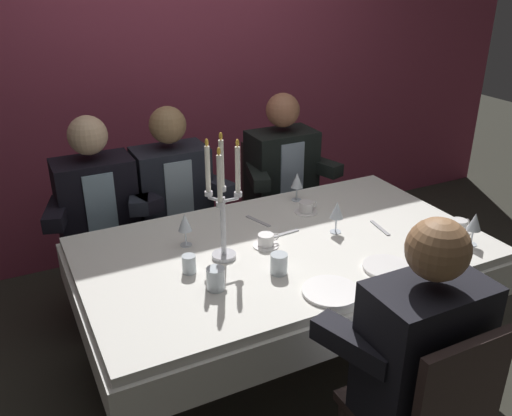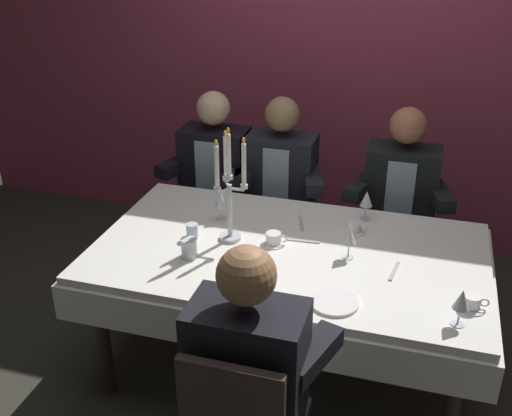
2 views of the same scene
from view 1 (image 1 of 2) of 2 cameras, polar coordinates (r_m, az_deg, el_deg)
The scene contains 23 objects.
ground_plane at distance 3.02m, azimuth 2.67°, elevation -16.28°, with size 12.00×12.00×0.00m, color #313028.
back_wall at distance 3.87m, azimuth -9.35°, elevation 14.98°, with size 6.00×0.12×2.70m, color #92364D.
dining_table at distance 2.66m, azimuth 2.93°, elevation -6.09°, with size 1.94×1.14×0.74m.
candelabra at distance 2.37m, azimuth -3.52°, elevation 0.36°, with size 0.15×0.17×0.59m.
dinner_plate_0 at distance 2.26m, azimuth 7.85°, elevation -8.65°, with size 0.24×0.24×0.01m, color white.
dinner_plate_1 at distance 2.47m, azimuth 13.53°, elevation -6.03°, with size 0.21×0.21×0.01m, color white.
wine_glass_0 at distance 2.56m, azimuth -7.46°, elevation -1.62°, with size 0.07×0.07×0.16m.
wine_glass_1 at distance 2.69m, azimuth 8.45°, elevation -0.28°, with size 0.07×0.07×0.16m.
wine_glass_2 at distance 2.74m, azimuth 21.94°, elevation -1.46°, with size 0.07×0.07×0.16m.
wine_glass_3 at distance 3.03m, azimuth 4.32°, elevation 2.81°, with size 0.07×0.07×0.16m.
water_tumbler_0 at distance 2.25m, azimuth -4.25°, elevation -7.41°, with size 0.08×0.08×0.10m, color silver.
water_tumbler_1 at distance 2.37m, azimuth -7.03°, elevation -5.85°, with size 0.06×0.06×0.08m, color silver.
water_tumbler_2 at distance 2.35m, azimuth 2.42°, elevation -5.86°, with size 0.07×0.07×0.09m, color silver.
coffee_cup_0 at distance 2.89m, azimuth 20.50°, elevation -1.78°, with size 0.13×0.12×0.06m.
coffee_cup_1 at distance 2.57m, azimuth 1.07°, elevation -3.46°, with size 0.13×0.12×0.06m.
coffee_cup_2 at distance 2.92m, azimuth 5.28°, elevation 0.03°, with size 0.13×0.12×0.06m.
fork_0 at distance 2.81m, azimuth 12.85°, elevation -2.04°, with size 0.17×0.02×0.01m, color #B7B7BC.
spoon_1 at distance 2.81m, azimuth 0.24°, elevation -1.38°, with size 0.17×0.02×0.01m, color #B7B7BC.
spoon_2 at distance 2.69m, azimuth 2.96°, elevation -2.72°, with size 0.17×0.02×0.01m, color #B7B7BC.
seated_diner_0 at distance 3.15m, azimuth -16.37°, elevation 0.39°, with size 0.63×0.48×1.24m.
seated_diner_1 at distance 3.24m, azimuth -8.81°, elevation 1.82°, with size 0.63×0.48×1.24m.
seated_diner_2 at distance 2.04m, azimuth 17.12°, elevation -14.09°, with size 0.63×0.48×1.24m.
seated_diner_3 at distance 3.51m, azimuth 2.64°, elevation 3.91°, with size 0.63×0.48×1.24m.
Camera 1 is at (-1.14, -1.98, 1.98)m, focal length 38.16 mm.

